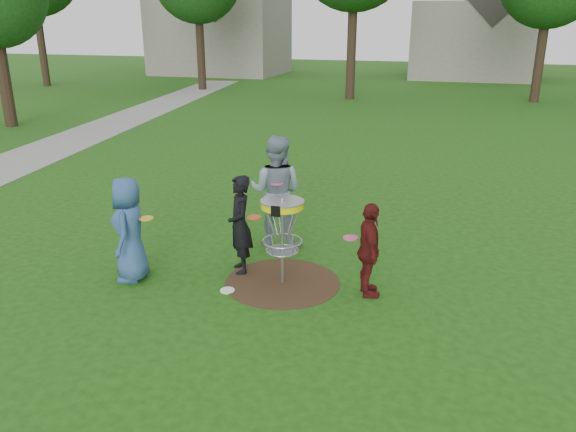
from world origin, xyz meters
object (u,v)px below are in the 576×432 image
(disc_golf_basket, at_px, (282,221))
(player_black, at_px, (240,225))
(player_maroon, at_px, (369,250))
(player_grey, at_px, (276,191))
(player_blue, at_px, (129,229))

(disc_golf_basket, bearing_deg, player_black, 164.12)
(player_black, relative_size, disc_golf_basket, 1.16)
(player_black, bearing_deg, disc_golf_basket, 43.22)
(player_black, height_order, player_maroon, player_black)
(player_maroon, height_order, disc_golf_basket, player_maroon)
(player_grey, height_order, player_maroon, player_grey)
(player_blue, xyz_separation_m, player_maroon, (3.64, 0.49, -0.11))
(player_grey, distance_m, disc_golf_basket, 1.59)
(player_blue, xyz_separation_m, disc_golf_basket, (2.31, 0.52, 0.19))
(player_maroon, bearing_deg, player_blue, 78.29)
(player_blue, bearing_deg, player_black, 99.66)
(player_maroon, xyz_separation_m, disc_golf_basket, (-1.33, 0.03, 0.30))
(player_grey, bearing_deg, disc_golf_basket, 110.75)
(player_blue, xyz_separation_m, player_black, (1.54, 0.74, -0.02))
(player_blue, distance_m, player_grey, 2.66)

